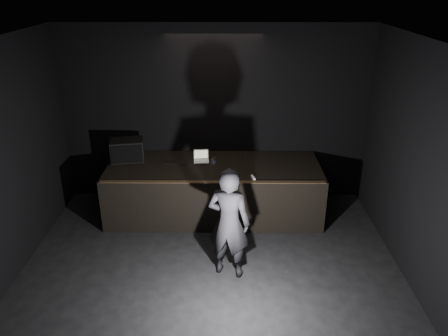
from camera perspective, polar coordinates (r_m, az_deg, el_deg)
ground at (r=6.42m, az=-1.98°, el=-17.96°), size 7.00×7.00×0.00m
room_walls at (r=5.29m, az=-2.29°, el=-1.40°), size 6.10×7.10×3.52m
stage_riser at (r=8.41m, az=-1.31°, el=-2.83°), size 4.00×1.50×1.00m
riser_lip at (r=7.55m, az=-1.50°, el=-1.82°), size 3.92×0.10×0.01m
stage_monitor at (r=8.57m, az=-12.53°, el=2.30°), size 0.68×0.55×0.41m
cable at (r=8.26m, az=-5.05°, el=0.48°), size 0.83×0.07×0.02m
laptop at (r=8.41m, az=-2.99°, el=1.31°), size 0.31×0.28×0.20m
beer_can at (r=8.15m, az=-1.35°, el=0.83°), size 0.07×0.07×0.17m
plastic_cup at (r=8.49m, az=2.84°, el=1.50°), size 0.08×0.08×0.10m
wii_remote at (r=7.70m, az=3.82°, el=-1.24°), size 0.08×0.18×0.03m
person at (r=6.56m, az=0.63°, el=-7.21°), size 0.74×0.59×1.78m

